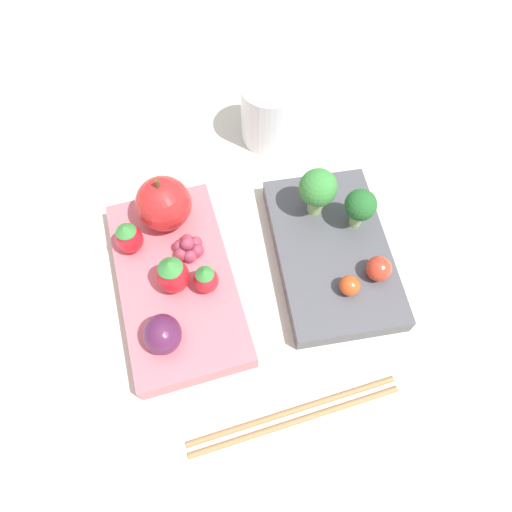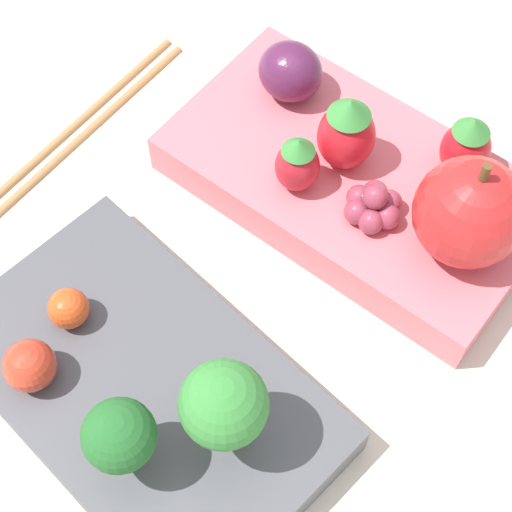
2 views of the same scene
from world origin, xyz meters
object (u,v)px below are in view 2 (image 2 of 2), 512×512
Objects in this scene: bento_box_savoury at (144,389)px; bento_box_fruit at (353,182)px; broccoli_floret_1 at (224,406)px; strawberry_0 at (297,164)px; strawberry_2 at (466,146)px; strawberry_1 at (347,133)px; cherry_tomato_1 at (68,308)px; broccoli_floret_0 at (120,437)px; plum at (290,71)px; grape_cluster at (373,206)px; chopsticks_pair at (67,139)px; apple at (470,212)px; cherry_tomato_0 at (30,366)px.

bento_box_savoury is 0.93× the size of bento_box_fruit.
strawberry_0 is at bearing -63.63° from broccoli_floret_1.
strawberry_2 is at bearing -139.76° from bento_box_fruit.
strawberry_1 is at bearing 34.64° from strawberry_2.
strawberry_2 is at bearing -115.75° from cherry_tomato_1.
broccoli_floret_0 is 1.21× the size of strawberry_2.
broccoli_floret_0 is at bearing 110.90° from plum.
plum is at bearing -23.25° from grape_cluster.
plum is 0.19× the size of chopsticks_pair.
chopsticks_pair is (0.18, -0.12, -0.05)m from broccoli_floret_0.
broccoli_floret_0 is 0.75× the size of apple.
bento_box_savoury is 4.11× the size of strawberry_1.
cherry_tomato_1 is at bearing 61.72° from grape_cluster.
strawberry_0 is 0.09m from strawberry_2.
strawberry_2 is (-0.05, -0.21, 0.04)m from bento_box_savoury.
bento_box_fruit is at bearing -108.06° from cherry_tomato_1.
cherry_tomato_1 is at bearing 75.54° from strawberry_0.
chopsticks_pair is (0.16, 0.08, -0.01)m from bento_box_fruit.
apple is at bearing -120.37° from cherry_tomato_0.
apple is (-0.05, -0.20, 0.00)m from broccoli_floret_0.
strawberry_1 is at bearing -150.85° from chopsticks_pair.
broccoli_floret_0 is 0.07m from cherry_tomato_0.
broccoli_floret_0 is at bearing 125.93° from bento_box_savoury.
strawberry_1 reaches higher than strawberry_0.
strawberry_1 is (0.03, -0.21, -0.00)m from broccoli_floret_0.
strawberry_2 reaches higher than grape_cluster.
strawberry_2 is (-0.05, -0.04, -0.00)m from strawberry_1.
apple is (-0.08, -0.17, 0.05)m from bento_box_savoury.
strawberry_0 is (0.02, 0.03, 0.03)m from bento_box_fruit.
plum is (0.01, -0.19, 0.01)m from cherry_tomato_1.
strawberry_1 is 0.18m from chopsticks_pair.
apple is 0.14m from plum.
strawberry_2 is 0.21× the size of chopsticks_pair.
grape_cluster is (-0.01, -0.19, -0.02)m from broccoli_floret_0.
strawberry_0 is 0.18× the size of chopsticks_pair.
bento_box_fruit is at bearing -122.64° from strawberry_0.
chopsticks_pair is at bearing -47.05° from cherry_tomato_0.
bento_box_fruit is at bearing -102.57° from cherry_tomato_0.
apple is at bearing 177.10° from bento_box_fruit.
strawberry_1 is at bearing -99.96° from cherry_tomato_0.
broccoli_floret_0 is 0.84× the size of broccoli_floret_1.
grape_cluster is at bearing -81.45° from broccoli_floret_1.
apple is 0.08m from strawberry_1.
broccoli_floret_0 reaches higher than strawberry_0.
apple reaches higher than strawberry_2.
bento_box_savoury is 0.06m from cherry_tomato_1.
strawberry_1 is (-0.04, -0.21, 0.01)m from cherry_tomato_0.
strawberry_0 is (0.04, -0.18, -0.01)m from broccoli_floret_0.
cherry_tomato_1 is 0.31× the size of apple.
cherry_tomato_1 is (0.01, -0.03, -0.00)m from cherry_tomato_0.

